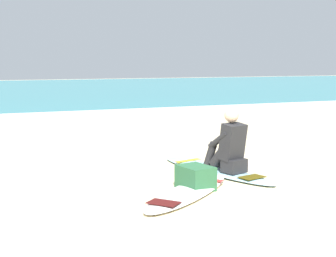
# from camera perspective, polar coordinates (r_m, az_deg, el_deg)

# --- Properties ---
(ground_plane) EXTENTS (80.00, 80.00, 0.00)m
(ground_plane) POSITION_cam_1_polar(r_m,az_deg,el_deg) (7.58, 1.88, -5.44)
(ground_plane) COLOR beige
(sea) EXTENTS (80.00, 28.00, 0.10)m
(sea) POSITION_cam_1_polar(r_m,az_deg,el_deg) (29.54, -17.13, 4.09)
(sea) COLOR teal
(sea) RESTS_ON ground
(breaking_foam) EXTENTS (80.00, 0.90, 0.11)m
(breaking_foam) POSITION_cam_1_polar(r_m,az_deg,el_deg) (16.02, -11.81, 1.55)
(breaking_foam) COLOR white
(breaking_foam) RESTS_ON ground
(surfboard_main) EXTENTS (1.04, 2.53, 0.08)m
(surfboard_main) POSITION_cam_1_polar(r_m,az_deg,el_deg) (7.90, 5.37, -4.66)
(surfboard_main) COLOR #9ED1E5
(surfboard_main) RESTS_ON ground
(surfer_seated) EXTENTS (0.52, 0.76, 0.95)m
(surfer_seated) POSITION_cam_1_polar(r_m,az_deg,el_deg) (7.60, 6.84, -2.10)
(surfer_seated) COLOR #232326
(surfer_seated) RESTS_ON surfboard_main
(surfboard_spare_near) EXTENTS (2.01, 1.80, 0.08)m
(surfboard_spare_near) POSITION_cam_1_polar(r_m,az_deg,el_deg) (6.58, 2.31, -7.15)
(surfboard_spare_near) COLOR white
(surfboard_spare_near) RESTS_ON ground
(beach_bag) EXTENTS (0.44, 0.54, 0.32)m
(beach_bag) POSITION_cam_1_polar(r_m,az_deg,el_deg) (6.82, 3.11, -5.55)
(beach_bag) COLOR #285B38
(beach_bag) RESTS_ON ground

